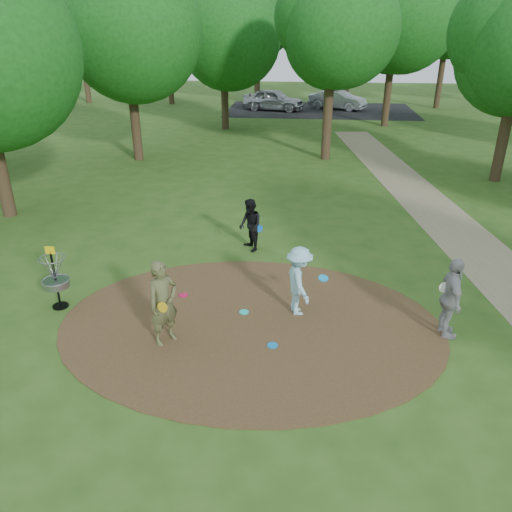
# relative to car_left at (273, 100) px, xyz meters

# --- Properties ---
(ground) EXTENTS (100.00, 100.00, 0.00)m
(ground) POSITION_rel_car_left_xyz_m (1.53, -29.51, -0.78)
(ground) COLOR #2D5119
(ground) RESTS_ON ground
(dirt_clearing) EXTENTS (8.40, 8.40, 0.02)m
(dirt_clearing) POSITION_rel_car_left_xyz_m (1.53, -29.51, -0.77)
(dirt_clearing) COLOR #47301C
(dirt_clearing) RESTS_ON ground
(parking_lot) EXTENTS (14.00, 8.00, 0.01)m
(parking_lot) POSITION_rel_car_left_xyz_m (3.53, 0.49, -0.77)
(parking_lot) COLOR black
(parking_lot) RESTS_ON ground
(player_observer_with_disc) EXTENTS (0.76, 0.80, 1.83)m
(player_observer_with_disc) POSITION_rel_car_left_xyz_m (-0.14, -30.32, 0.14)
(player_observer_with_disc) COLOR brown
(player_observer_with_disc) RESTS_ON ground
(player_throwing_with_disc) EXTENTS (1.12, 1.19, 1.62)m
(player_throwing_with_disc) POSITION_rel_car_left_xyz_m (2.55, -28.92, 0.03)
(player_throwing_with_disc) COLOR #98D2E3
(player_throwing_with_disc) RESTS_ON ground
(player_walking_with_disc) EXTENTS (0.86, 0.93, 1.53)m
(player_walking_with_disc) POSITION_rel_car_left_xyz_m (1.09, -25.56, -0.01)
(player_walking_with_disc) COLOR black
(player_walking_with_disc) RESTS_ON ground
(player_waiting_with_disc) EXTENTS (0.52, 1.06, 1.78)m
(player_waiting_with_disc) POSITION_rel_car_left_xyz_m (5.67, -29.52, 0.12)
(player_waiting_with_disc) COLOR #9A999C
(player_waiting_with_disc) RESTS_ON ground
(disc_ground_cyan) EXTENTS (0.22, 0.22, 0.02)m
(disc_ground_cyan) POSITION_rel_car_left_xyz_m (1.33, -29.07, -0.75)
(disc_ground_cyan) COLOR #1BDBD1
(disc_ground_cyan) RESTS_ON dirt_clearing
(disc_ground_blue) EXTENTS (0.22, 0.22, 0.02)m
(disc_ground_blue) POSITION_rel_car_left_xyz_m (2.07, -30.30, -0.75)
(disc_ground_blue) COLOR #0C83D0
(disc_ground_blue) RESTS_ON dirt_clearing
(disc_ground_red) EXTENTS (0.22, 0.22, 0.02)m
(disc_ground_red) POSITION_rel_car_left_xyz_m (-0.22, -28.44, -0.75)
(disc_ground_red) COLOR #CC1449
(disc_ground_red) RESTS_ON dirt_clearing
(car_left) EXTENTS (4.85, 2.82, 1.55)m
(car_left) POSITION_rel_car_left_xyz_m (0.00, 0.00, 0.00)
(car_left) COLOR #9E9FA5
(car_left) RESTS_ON ground
(car_right) EXTENTS (4.54, 3.18, 1.42)m
(car_right) POSITION_rel_car_left_xyz_m (4.83, 1.03, -0.07)
(car_right) COLOR #B9BAC1
(car_right) RESTS_ON ground
(disc_golf_basket) EXTENTS (0.63, 0.63, 1.54)m
(disc_golf_basket) POSITION_rel_car_left_xyz_m (-2.97, -29.21, 0.10)
(disc_golf_basket) COLOR black
(disc_golf_basket) RESTS_ON ground
(tree_ring) EXTENTS (37.23, 45.74, 9.35)m
(tree_ring) POSITION_rel_car_left_xyz_m (3.74, -19.85, 4.47)
(tree_ring) COLOR #332316
(tree_ring) RESTS_ON ground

